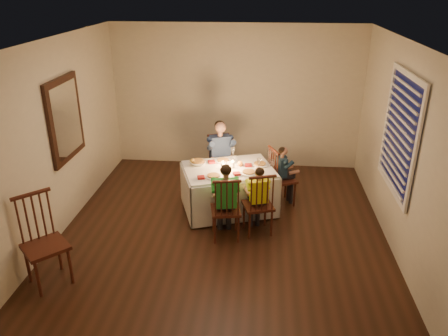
# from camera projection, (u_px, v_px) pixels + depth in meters

# --- Properties ---
(ground) EXTENTS (5.00, 5.00, 0.00)m
(ground) POSITION_uv_depth(u_px,v_px,m) (223.00, 232.00, 6.15)
(ground) COLOR black
(ground) RESTS_ON ground
(wall_left) EXTENTS (0.02, 5.00, 2.60)m
(wall_left) POSITION_uv_depth(u_px,v_px,m) (56.00, 140.00, 5.83)
(wall_left) COLOR #BDB5A1
(wall_left) RESTS_ON ground
(wall_right) EXTENTS (0.02, 5.00, 2.60)m
(wall_right) POSITION_uv_depth(u_px,v_px,m) (402.00, 151.00, 5.44)
(wall_right) COLOR #BDB5A1
(wall_right) RESTS_ON ground
(wall_back) EXTENTS (4.50, 0.02, 2.60)m
(wall_back) POSITION_uv_depth(u_px,v_px,m) (236.00, 97.00, 7.92)
(wall_back) COLOR #BDB5A1
(wall_back) RESTS_ON ground
(ceiling) EXTENTS (5.00, 5.00, 0.00)m
(ceiling) POSITION_uv_depth(u_px,v_px,m) (223.00, 42.00, 5.12)
(ceiling) COLOR white
(ceiling) RESTS_ON wall_back
(dining_table) EXTENTS (1.57, 1.34, 0.66)m
(dining_table) POSITION_uv_depth(u_px,v_px,m) (229.00, 181.00, 6.56)
(dining_table) COLOR silver
(dining_table) RESTS_ON ground
(chair_adult) EXTENTS (0.49, 0.48, 0.94)m
(chair_adult) POSITION_uv_depth(u_px,v_px,m) (221.00, 189.00, 7.39)
(chair_adult) COLOR #33130D
(chair_adult) RESTS_ON ground
(chair_near_left) EXTENTS (0.45, 0.43, 0.94)m
(chair_near_left) POSITION_uv_depth(u_px,v_px,m) (226.00, 237.00, 6.04)
(chair_near_left) COLOR #33130D
(chair_near_left) RESTS_ON ground
(chair_near_right) EXTENTS (0.48, 0.47, 0.94)m
(chair_near_right) POSITION_uv_depth(u_px,v_px,m) (257.00, 232.00, 6.16)
(chair_near_right) COLOR #33130D
(chair_near_right) RESTS_ON ground
(chair_end) EXTENTS (0.49, 0.50, 0.94)m
(chair_end) POSITION_uv_depth(u_px,v_px,m) (281.00, 203.00, 6.94)
(chair_end) COLOR #33130D
(chair_end) RESTS_ON ground
(chair_extra) EXTENTS (0.63, 0.63, 1.10)m
(chair_extra) POSITION_uv_depth(u_px,v_px,m) (52.00, 282.00, 5.14)
(chair_extra) COLOR #33130D
(chair_extra) RESTS_ON ground
(adult) EXTENTS (0.54, 0.51, 1.20)m
(adult) POSITION_uv_depth(u_px,v_px,m) (221.00, 189.00, 7.39)
(adult) COLOR navy
(adult) RESTS_ON ground
(child_green) EXTENTS (0.42, 0.40, 1.09)m
(child_green) POSITION_uv_depth(u_px,v_px,m) (226.00, 237.00, 6.04)
(child_green) COLOR green
(child_green) RESTS_ON ground
(child_yellow) EXTENTS (0.38, 0.37, 0.99)m
(child_yellow) POSITION_uv_depth(u_px,v_px,m) (257.00, 232.00, 6.16)
(child_yellow) COLOR #FCFD1B
(child_yellow) RESTS_ON ground
(child_teal) EXTENTS (0.36, 0.37, 0.95)m
(child_teal) POSITION_uv_depth(u_px,v_px,m) (281.00, 203.00, 6.94)
(child_teal) COLOR #1B3245
(child_teal) RESTS_ON ground
(setting_adult) EXTENTS (0.33, 0.33, 0.02)m
(setting_adult) POSITION_uv_depth(u_px,v_px,m) (223.00, 161.00, 6.71)
(setting_adult) COLOR white
(setting_adult) RESTS_ON dining_table
(setting_green) EXTENTS (0.33, 0.33, 0.02)m
(setting_green) POSITION_uv_depth(u_px,v_px,m) (213.00, 176.00, 6.19)
(setting_green) COLOR white
(setting_green) RESTS_ON dining_table
(setting_yellow) EXTENTS (0.33, 0.33, 0.02)m
(setting_yellow) POSITION_uv_depth(u_px,v_px,m) (249.00, 173.00, 6.31)
(setting_yellow) COLOR white
(setting_yellow) RESTS_ON dining_table
(setting_teal) EXTENTS (0.33, 0.33, 0.02)m
(setting_teal) POSITION_uv_depth(u_px,v_px,m) (260.00, 164.00, 6.59)
(setting_teal) COLOR white
(setting_teal) RESTS_ON dining_table
(candle_left) EXTENTS (0.06, 0.06, 0.10)m
(candle_left) POSITION_uv_depth(u_px,v_px,m) (223.00, 166.00, 6.44)
(candle_left) COLOR white
(candle_left) RESTS_ON dining_table
(candle_right) EXTENTS (0.06, 0.06, 0.10)m
(candle_right) POSITION_uv_depth(u_px,v_px,m) (233.00, 165.00, 6.47)
(candle_right) COLOR white
(candle_right) RESTS_ON dining_table
(squash) EXTENTS (0.09, 0.09, 0.09)m
(squash) POSITION_uv_depth(u_px,v_px,m) (192.00, 162.00, 6.60)
(squash) COLOR gold
(squash) RESTS_ON dining_table
(orange_fruit) EXTENTS (0.08, 0.08, 0.08)m
(orange_fruit) POSITION_uv_depth(u_px,v_px,m) (240.00, 164.00, 6.54)
(orange_fruit) COLOR orange
(orange_fruit) RESTS_ON dining_table
(serving_bowl) EXTENTS (0.26, 0.26, 0.06)m
(serving_bowl) POSITION_uv_depth(u_px,v_px,m) (198.00, 163.00, 6.60)
(serving_bowl) COLOR white
(serving_bowl) RESTS_ON dining_table
(wall_mirror) EXTENTS (0.06, 0.95, 1.15)m
(wall_mirror) POSITION_uv_depth(u_px,v_px,m) (65.00, 119.00, 6.02)
(wall_mirror) COLOR black
(wall_mirror) RESTS_ON wall_left
(window_blinds) EXTENTS (0.07, 1.34, 1.54)m
(window_blinds) POSITION_uv_depth(u_px,v_px,m) (399.00, 134.00, 5.45)
(window_blinds) COLOR #0C0F33
(window_blinds) RESTS_ON wall_right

